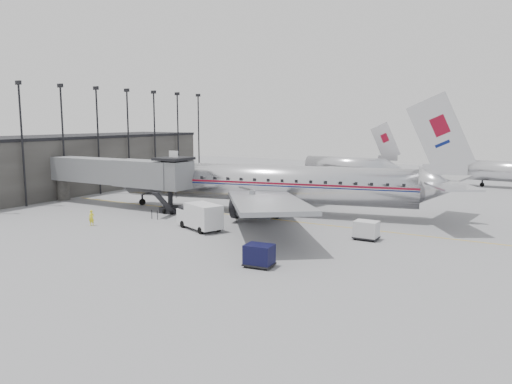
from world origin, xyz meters
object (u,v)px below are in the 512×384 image
Objects in this scene: baggage_cart_navy at (259,255)px; baggage_cart_white at (366,230)px; airliner at (271,183)px; service_van at (200,216)px; ramp_worker at (92,218)px.

baggage_cart_white is at bearing 65.59° from baggage_cart_navy.
baggage_cart_navy is at bearing -75.96° from airliner.
service_van reaches higher than baggage_cart_navy.
service_van is at bearing -111.51° from airliner.
airliner is at bearing 110.74° from baggage_cart_navy.
ramp_worker is (-25.92, -8.00, -0.11)m from baggage_cart_white.
airliner reaches higher than baggage_cart_navy.
baggage_cart_navy is at bearing -109.01° from baggage_cart_white.
ramp_worker is at bearing -162.57° from baggage_cart_white.
baggage_cart_navy is at bearing -31.92° from ramp_worker.
baggage_cart_white is at bearing 37.64° from service_van.
airliner is 19.79m from ramp_worker.
service_van reaches higher than ramp_worker.
airliner is 26.71× the size of ramp_worker.
baggage_cart_navy is 1.42× the size of ramp_worker.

